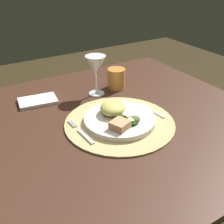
{
  "coord_description": "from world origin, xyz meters",
  "views": [
    {
      "loc": [
        -0.36,
        -0.7,
        1.24
      ],
      "look_at": [
        0.07,
        0.01,
        0.77
      ],
      "focal_mm": 43.62,
      "sensor_mm": 36.0,
      "label": 1
    }
  ],
  "objects_px": {
    "wine_glass": "(96,66)",
    "amber_tumbler": "(116,79)",
    "dinner_plate": "(120,120)",
    "fork": "(82,133)",
    "spoon": "(147,108)",
    "napkin": "(38,101)",
    "dining_table": "(97,164)"
  },
  "relations": [
    {
      "from": "napkin",
      "to": "amber_tumbler",
      "type": "xyz_separation_m",
      "value": [
        0.33,
        -0.04,
        0.04
      ]
    },
    {
      "from": "dinner_plate",
      "to": "napkin",
      "type": "distance_m",
      "value": 0.35
    },
    {
      "from": "dining_table",
      "to": "spoon",
      "type": "xyz_separation_m",
      "value": [
        0.21,
        -0.01,
        0.18
      ]
    },
    {
      "from": "dining_table",
      "to": "napkin",
      "type": "bearing_deg",
      "value": 114.78
    },
    {
      "from": "dining_table",
      "to": "amber_tumbler",
      "type": "xyz_separation_m",
      "value": [
        0.22,
        0.22,
        0.22
      ]
    },
    {
      "from": "fork",
      "to": "spoon",
      "type": "xyz_separation_m",
      "value": [
        0.28,
        0.02,
        0.0
      ]
    },
    {
      "from": "dining_table",
      "to": "wine_glass",
      "type": "xyz_separation_m",
      "value": [
        0.11,
        0.21,
        0.3
      ]
    },
    {
      "from": "dinner_plate",
      "to": "amber_tumbler",
      "type": "bearing_deg",
      "value": 60.39
    },
    {
      "from": "dinner_plate",
      "to": "wine_glass",
      "type": "distance_m",
      "value": 0.27
    },
    {
      "from": "wine_glass",
      "to": "amber_tumbler",
      "type": "relative_size",
      "value": 1.89
    },
    {
      "from": "dinner_plate",
      "to": "fork",
      "type": "xyz_separation_m",
      "value": [
        -0.14,
        0.0,
        -0.01
      ]
    },
    {
      "from": "fork",
      "to": "napkin",
      "type": "bearing_deg",
      "value": 99.77
    },
    {
      "from": "wine_glass",
      "to": "amber_tumbler",
      "type": "xyz_separation_m",
      "value": [
        0.1,
        0.01,
        -0.08
      ]
    },
    {
      "from": "dining_table",
      "to": "spoon",
      "type": "height_order",
      "value": "spoon"
    },
    {
      "from": "fork",
      "to": "wine_glass",
      "type": "height_order",
      "value": "wine_glass"
    },
    {
      "from": "spoon",
      "to": "wine_glass",
      "type": "distance_m",
      "value": 0.26
    },
    {
      "from": "napkin",
      "to": "dining_table",
      "type": "bearing_deg",
      "value": -65.22
    },
    {
      "from": "fork",
      "to": "wine_glass",
      "type": "xyz_separation_m",
      "value": [
        0.18,
        0.24,
        0.11
      ]
    },
    {
      "from": "spoon",
      "to": "amber_tumbler",
      "type": "distance_m",
      "value": 0.23
    },
    {
      "from": "dining_table",
      "to": "napkin",
      "type": "xyz_separation_m",
      "value": [
        -0.12,
        0.26,
        0.18
      ]
    },
    {
      "from": "spoon",
      "to": "amber_tumbler",
      "type": "xyz_separation_m",
      "value": [
        0.01,
        0.23,
        0.03
      ]
    },
    {
      "from": "spoon",
      "to": "dining_table",
      "type": "bearing_deg",
      "value": 176.22
    },
    {
      "from": "dinner_plate",
      "to": "fork",
      "type": "distance_m",
      "value": 0.14
    },
    {
      "from": "spoon",
      "to": "wine_glass",
      "type": "relative_size",
      "value": 0.79
    },
    {
      "from": "spoon",
      "to": "napkin",
      "type": "bearing_deg",
      "value": 140.41
    },
    {
      "from": "fork",
      "to": "amber_tumbler",
      "type": "relative_size",
      "value": 1.84
    },
    {
      "from": "dining_table",
      "to": "spoon",
      "type": "distance_m",
      "value": 0.28
    },
    {
      "from": "wine_glass",
      "to": "dinner_plate",
      "type": "bearing_deg",
      "value": -99.74
    },
    {
      "from": "wine_glass",
      "to": "napkin",
      "type": "bearing_deg",
      "value": 167.51
    },
    {
      "from": "spoon",
      "to": "napkin",
      "type": "distance_m",
      "value": 0.42
    },
    {
      "from": "dining_table",
      "to": "amber_tumbler",
      "type": "height_order",
      "value": "amber_tumbler"
    },
    {
      "from": "dining_table",
      "to": "fork",
      "type": "xyz_separation_m",
      "value": [
        -0.07,
        -0.03,
        0.18
      ]
    }
  ]
}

